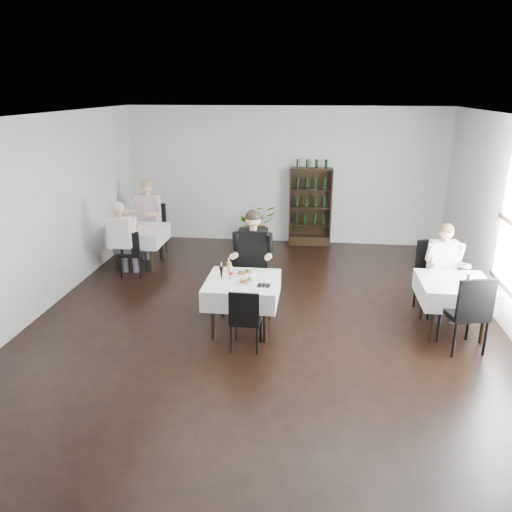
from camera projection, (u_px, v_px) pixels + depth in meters
The scene contains 23 objects.
room_shell at pixel (264, 231), 6.82m from camera, with size 9.00×9.00×9.00m.
wine_shelf at pixel (310, 208), 11.02m from camera, with size 0.90×0.28×1.75m.
main_table at pixel (242, 290), 7.14m from camera, with size 1.03×1.03×0.77m.
left_table at pixel (139, 235), 9.75m from camera, with size 0.98×0.98×0.77m.
right_table at pixel (454, 291), 7.09m from camera, with size 0.98×0.98×0.77m.
potted_tree at pixel (257, 224), 11.17m from camera, with size 0.82×0.71×0.92m, color #255D20.
main_chair_far at pixel (243, 282), 7.77m from camera, with size 0.46×0.47×0.87m.
main_chair_near at pixel (245, 316), 6.59m from camera, with size 0.41×0.41×0.88m.
left_chair_far at pixel (153, 226), 10.43m from camera, with size 0.49×0.50×1.07m.
left_chair_near at pixel (131, 250), 9.19m from camera, with size 0.42×0.42×0.91m.
right_chair_far at pixel (435, 272), 7.77m from camera, with size 0.65×0.65×1.13m.
right_chair_near at pixel (469, 309), 6.51m from camera, with size 0.60×0.60×1.09m.
diner_main at pixel (253, 254), 7.64m from camera, with size 0.61×0.61×1.62m.
diner_left_far at pixel (147, 212), 10.30m from camera, with size 0.65×0.69×1.58m.
diner_left_near at pixel (122, 234), 9.06m from camera, with size 0.55×0.56×1.45m.
diner_right_far at pixel (444, 264), 7.53m from camera, with size 0.57×0.59×1.45m.
plate_far at pixel (245, 273), 7.28m from camera, with size 0.34×0.34×0.08m.
plate_near at pixel (247, 282), 6.98m from camera, with size 0.28×0.28×0.08m.
pilsner_dark at pixel (221, 273), 7.02m from camera, with size 0.06×0.06×0.28m.
pilsner_lager at pixel (229, 270), 7.12m from camera, with size 0.07×0.07×0.31m.
coke_bottle at pixel (231, 272), 7.14m from camera, with size 0.05×0.05×0.21m.
napkin_cutlery at pixel (264, 285), 6.88m from camera, with size 0.18×0.20×0.02m.
pepper_mill at pixel (468, 278), 6.99m from camera, with size 0.04×0.04×0.11m, color black.
Camera 1 is at (0.67, -6.54, 3.37)m, focal length 35.00 mm.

